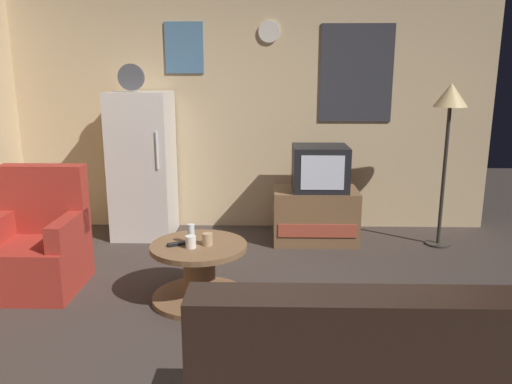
{
  "coord_description": "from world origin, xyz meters",
  "views": [
    {
      "loc": [
        0.22,
        -3.01,
        1.68
      ],
      "look_at": [
        0.12,
        0.9,
        0.75
      ],
      "focal_mm": 35.12,
      "sensor_mm": 36.0,
      "label": 1
    }
  ],
  "objects_px": {
    "tv_stand": "(315,215)",
    "coffee_table": "(199,272)",
    "standing_lamp": "(450,108)",
    "wine_glass": "(191,234)",
    "mug_ceramic_white": "(191,242)",
    "crt_tv": "(320,168)",
    "armchair": "(38,247)",
    "remote_control": "(178,244)",
    "fridge": "(143,165)",
    "mug_ceramic_tan": "(207,239)"
  },
  "relations": [
    {
      "from": "mug_ceramic_white",
      "to": "remote_control",
      "type": "distance_m",
      "value": 0.12
    },
    {
      "from": "coffee_table",
      "to": "wine_glass",
      "type": "relative_size",
      "value": 4.8
    },
    {
      "from": "coffee_table",
      "to": "wine_glass",
      "type": "distance_m",
      "value": 0.3
    },
    {
      "from": "fridge",
      "to": "tv_stand",
      "type": "relative_size",
      "value": 2.11
    },
    {
      "from": "coffee_table",
      "to": "mug_ceramic_white",
      "type": "relative_size",
      "value": 8.0
    },
    {
      "from": "standing_lamp",
      "to": "coffee_table",
      "type": "distance_m",
      "value": 2.82
    },
    {
      "from": "tv_stand",
      "to": "crt_tv",
      "type": "height_order",
      "value": "crt_tv"
    },
    {
      "from": "standing_lamp",
      "to": "coffee_table",
      "type": "xyz_separation_m",
      "value": [
        -2.23,
        -1.31,
        -1.14
      ]
    },
    {
      "from": "standing_lamp",
      "to": "mug_ceramic_tan",
      "type": "bearing_deg",
      "value": -148.39
    },
    {
      "from": "mug_ceramic_tan",
      "to": "armchair",
      "type": "xyz_separation_m",
      "value": [
        -1.39,
        0.23,
        -0.15
      ]
    },
    {
      "from": "mug_ceramic_tan",
      "to": "wine_glass",
      "type": "bearing_deg",
      "value": 166.46
    },
    {
      "from": "tv_stand",
      "to": "mug_ceramic_tan",
      "type": "distance_m",
      "value": 1.71
    },
    {
      "from": "remote_control",
      "to": "mug_ceramic_white",
      "type": "bearing_deg",
      "value": -52.98
    },
    {
      "from": "crt_tv",
      "to": "armchair",
      "type": "relative_size",
      "value": 0.56
    },
    {
      "from": "crt_tv",
      "to": "remote_control",
      "type": "height_order",
      "value": "crt_tv"
    },
    {
      "from": "wine_glass",
      "to": "armchair",
      "type": "distance_m",
      "value": 1.29
    },
    {
      "from": "mug_ceramic_white",
      "to": "armchair",
      "type": "xyz_separation_m",
      "value": [
        -1.27,
        0.3,
        -0.15
      ]
    },
    {
      "from": "tv_stand",
      "to": "armchair",
      "type": "distance_m",
      "value": 2.6
    },
    {
      "from": "standing_lamp",
      "to": "coffee_table",
      "type": "relative_size",
      "value": 2.21
    },
    {
      "from": "fridge",
      "to": "standing_lamp",
      "type": "relative_size",
      "value": 1.11
    },
    {
      "from": "wine_glass",
      "to": "mug_ceramic_white",
      "type": "bearing_deg",
      "value": -84.1
    },
    {
      "from": "tv_stand",
      "to": "wine_glass",
      "type": "relative_size",
      "value": 5.6
    },
    {
      "from": "tv_stand",
      "to": "mug_ceramic_tan",
      "type": "xyz_separation_m",
      "value": [
        -0.93,
        -1.42,
        0.22
      ]
    },
    {
      "from": "wine_glass",
      "to": "mug_ceramic_white",
      "type": "height_order",
      "value": "wine_glass"
    },
    {
      "from": "crt_tv",
      "to": "armchair",
      "type": "bearing_deg",
      "value": -153.23
    },
    {
      "from": "wine_glass",
      "to": "tv_stand",
      "type": "bearing_deg",
      "value": 52.93
    },
    {
      "from": "wine_glass",
      "to": "mug_ceramic_tan",
      "type": "height_order",
      "value": "wine_glass"
    },
    {
      "from": "mug_ceramic_white",
      "to": "armchair",
      "type": "bearing_deg",
      "value": 166.81
    },
    {
      "from": "remote_control",
      "to": "fridge",
      "type": "bearing_deg",
      "value": 84.97
    },
    {
      "from": "mug_ceramic_white",
      "to": "armchair",
      "type": "distance_m",
      "value": 1.31
    },
    {
      "from": "tv_stand",
      "to": "fridge",
      "type": "bearing_deg",
      "value": 174.43
    },
    {
      "from": "standing_lamp",
      "to": "wine_glass",
      "type": "xyz_separation_m",
      "value": [
        -2.28,
        -1.3,
        -0.84
      ]
    },
    {
      "from": "standing_lamp",
      "to": "armchair",
      "type": "bearing_deg",
      "value": -162.85
    },
    {
      "from": "fridge",
      "to": "wine_glass",
      "type": "bearing_deg",
      "value": -64.92
    },
    {
      "from": "tv_stand",
      "to": "wine_glass",
      "type": "bearing_deg",
      "value": -127.07
    },
    {
      "from": "coffee_table",
      "to": "mug_ceramic_white",
      "type": "bearing_deg",
      "value": -118.7
    },
    {
      "from": "mug_ceramic_white",
      "to": "mug_ceramic_tan",
      "type": "height_order",
      "value": "same"
    },
    {
      "from": "fridge",
      "to": "coffee_table",
      "type": "relative_size",
      "value": 2.46
    },
    {
      "from": "tv_stand",
      "to": "coffee_table",
      "type": "relative_size",
      "value": 1.17
    },
    {
      "from": "coffee_table",
      "to": "crt_tv",
      "type": "bearing_deg",
      "value": 53.67
    },
    {
      "from": "tv_stand",
      "to": "crt_tv",
      "type": "bearing_deg",
      "value": -1.59
    },
    {
      "from": "armchair",
      "to": "tv_stand",
      "type": "bearing_deg",
      "value": 27.13
    },
    {
      "from": "coffee_table",
      "to": "armchair",
      "type": "bearing_deg",
      "value": 170.7
    },
    {
      "from": "armchair",
      "to": "wine_glass",
      "type": "bearing_deg",
      "value": -9.2
    },
    {
      "from": "fridge",
      "to": "standing_lamp",
      "type": "xyz_separation_m",
      "value": [
        3.01,
        -0.26,
        0.6
      ]
    },
    {
      "from": "standing_lamp",
      "to": "remote_control",
      "type": "bearing_deg",
      "value": -150.59
    },
    {
      "from": "tv_stand",
      "to": "coffee_table",
      "type": "bearing_deg",
      "value": -125.39
    },
    {
      "from": "standing_lamp",
      "to": "armchair",
      "type": "xyz_separation_m",
      "value": [
        -3.54,
        -1.09,
        -1.02
      ]
    },
    {
      "from": "coffee_table",
      "to": "mug_ceramic_white",
      "type": "xyz_separation_m",
      "value": [
        -0.05,
        -0.08,
        0.27
      ]
    },
    {
      "from": "mug_ceramic_white",
      "to": "crt_tv",
      "type": "bearing_deg",
      "value": 54.06
    }
  ]
}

